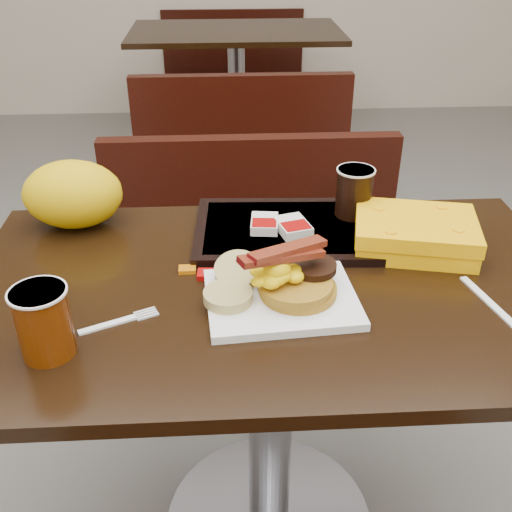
{
  "coord_description": "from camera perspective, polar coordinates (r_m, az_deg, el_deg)",
  "views": [
    {
      "loc": [
        -0.09,
        -0.97,
        1.4
      ],
      "look_at": [
        -0.03,
        0.02,
        0.8
      ],
      "focal_mm": 41.99,
      "sensor_mm": 36.0,
      "label": 1
    }
  ],
  "objects": [
    {
      "name": "table_near",
      "position": [
        1.41,
        1.38,
        -15.4
      ],
      "size": [
        1.2,
        0.7,
        0.75
      ],
      "primitive_type": null,
      "color": "black",
      "rests_on": "floor"
    },
    {
      "name": "bench_near_n",
      "position": [
        1.97,
        -0.21,
        -0.79
      ],
      "size": [
        1.0,
        0.46,
        0.72
      ],
      "primitive_type": null,
      "color": "black",
      "rests_on": "floor"
    },
    {
      "name": "table_far",
      "position": [
        3.71,
        -1.84,
        15.05
      ],
      "size": [
        1.2,
        0.7,
        0.75
      ],
      "primitive_type": null,
      "color": "black",
      "rests_on": "floor"
    },
    {
      "name": "bench_far_s",
      "position": [
        3.05,
        -1.44,
        11.16
      ],
      "size": [
        1.0,
        0.46,
        0.72
      ],
      "primitive_type": null,
      "color": "black",
      "rests_on": "floor"
    },
    {
      "name": "bench_far_n",
      "position": [
        4.39,
        -2.12,
        17.37
      ],
      "size": [
        1.0,
        0.46,
        0.72
      ],
      "primitive_type": null,
      "color": "black",
      "rests_on": "floor"
    },
    {
      "name": "platter",
      "position": [
        1.11,
        2.44,
        -4.1
      ],
      "size": [
        0.29,
        0.23,
        0.02
      ],
      "primitive_type": "cube",
      "rotation": [
        0.0,
        0.0,
        0.08
      ],
      "color": "white",
      "rests_on": "table_near"
    },
    {
      "name": "pancake_stack",
      "position": [
        1.1,
        4.03,
        -2.91
      ],
      "size": [
        0.18,
        0.18,
        0.03
      ],
      "primitive_type": "cylinder",
      "rotation": [
        0.0,
        0.0,
        -0.33
      ],
      "color": "#A8771C",
      "rests_on": "platter"
    },
    {
      "name": "sausage_patty",
      "position": [
        1.12,
        5.45,
        -1.02
      ],
      "size": [
        0.1,
        0.1,
        0.01
      ],
      "primitive_type": "cylinder",
      "rotation": [
        0.0,
        0.0,
        -0.12
      ],
      "color": "black",
      "rests_on": "pancake_stack"
    },
    {
      "name": "scrambled_eggs",
      "position": [
        1.07,
        1.99,
        -1.52
      ],
      "size": [
        0.09,
        0.08,
        0.05
      ],
      "primitive_type": "ellipsoid",
      "rotation": [
        0.0,
        0.0,
        0.07
      ],
      "color": "#FFE205",
      "rests_on": "pancake_stack"
    },
    {
      "name": "bacon_strips",
      "position": [
        1.06,
        2.5,
        0.09
      ],
      "size": [
        0.18,
        0.14,
        0.01
      ],
      "primitive_type": null,
      "rotation": [
        0.0,
        0.0,
        0.44
      ],
      "color": "#4A050B",
      "rests_on": "scrambled_eggs"
    },
    {
      "name": "muffin_bottom",
      "position": [
        1.09,
        -2.7,
        -3.84
      ],
      "size": [
        0.11,
        0.11,
        0.02
      ],
      "primitive_type": "cylinder",
      "rotation": [
        0.0,
        0.0,
        0.23
      ],
      "color": "tan",
      "rests_on": "platter"
    },
    {
      "name": "muffin_top",
      "position": [
        1.13,
        -1.78,
        -1.42
      ],
      "size": [
        0.11,
        0.11,
        0.05
      ],
      "primitive_type": "cylinder",
      "rotation": [
        0.38,
        0.0,
        -0.22
      ],
      "color": "tan",
      "rests_on": "platter"
    },
    {
      "name": "coffee_cup_near",
      "position": [
        1.02,
        -19.55,
        -5.99
      ],
      "size": [
        0.11,
        0.11,
        0.12
      ],
      "primitive_type": "cylinder",
      "rotation": [
        0.0,
        0.0,
        -0.41
      ],
      "color": "#802E04",
      "rests_on": "table_near"
    },
    {
      "name": "fork",
      "position": [
        1.09,
        -13.98,
        -6.38
      ],
      "size": [
        0.14,
        0.08,
        0.0
      ],
      "primitive_type": null,
      "rotation": [
        0.0,
        0.0,
        0.42
      ],
      "color": "white",
      "rests_on": "table_near"
    },
    {
      "name": "knife",
      "position": [
        1.19,
        21.29,
        -4.06
      ],
      "size": [
        0.05,
        0.17,
        0.0
      ],
      "primitive_type": "cube",
      "rotation": [
        0.0,
        0.0,
        -1.35
      ],
      "color": "white",
      "rests_on": "table_near"
    },
    {
      "name": "condiment_syrup",
      "position": [
        1.21,
        -6.56,
        -1.28
      ],
      "size": [
        0.03,
        0.03,
        0.01
      ],
      "primitive_type": "cube",
      "rotation": [
        0.0,
        0.0,
        0.01
      ],
      "color": "#BB6108",
      "rests_on": "table_near"
    },
    {
      "name": "condiment_ketchup",
      "position": [
        1.19,
        -4.56,
        -1.75
      ],
      "size": [
        0.05,
        0.04,
        0.01
      ],
      "primitive_type": "cube",
      "rotation": [
        0.0,
        0.0,
        -0.06
      ],
      "color": "#8C0504",
      "rests_on": "table_near"
    },
    {
      "name": "tray",
      "position": [
        1.33,
        2.97,
        2.5
      ],
      "size": [
        0.42,
        0.31,
        0.02
      ],
      "primitive_type": "cube",
      "rotation": [
        0.0,
        0.0,
        -0.05
      ],
      "color": "black",
      "rests_on": "table_near"
    },
    {
      "name": "hashbrown_sleeve_left",
      "position": [
        1.32,
        0.81,
        3.1
      ],
      "size": [
        0.07,
        0.08,
        0.02
      ],
      "primitive_type": "cube",
      "rotation": [
        0.0,
        0.0,
        -0.1
      ],
      "color": "silver",
      "rests_on": "tray"
    },
    {
      "name": "hashbrown_sleeve_right",
      "position": [
        1.3,
        3.53,
        2.79
      ],
      "size": [
        0.08,
        0.1,
        0.02
      ],
      "primitive_type": "cube",
      "rotation": [
        0.0,
        0.0,
        0.27
      ],
      "color": "silver",
      "rests_on": "tray"
    },
    {
      "name": "coffee_cup_far",
      "position": [
        1.37,
        9.33,
        6.01
      ],
      "size": [
        0.1,
        0.1,
        0.11
      ],
      "primitive_type": "cylinder",
      "rotation": [
        0.0,
        0.0,
        0.3
      ],
      "color": "black",
      "rests_on": "tray"
    },
    {
      "name": "clamshell",
      "position": [
        1.31,
        14.9,
        2.08
      ],
      "size": [
        0.29,
        0.24,
        0.07
      ],
      "primitive_type": "cube",
      "rotation": [
        0.0,
        0.0,
        -0.21
      ],
      "color": "#F9AB04",
      "rests_on": "table_near"
    },
    {
      "name": "paper_bag",
      "position": [
        1.4,
        -17.04,
        5.66
      ],
      "size": [
        0.27,
        0.23,
        0.15
      ],
      "primitive_type": "ellipsoid",
      "rotation": [
        0.0,
        0.0,
        -0.4
      ],
      "color": "#E7BA07",
      "rests_on": "table_near"
    }
  ]
}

